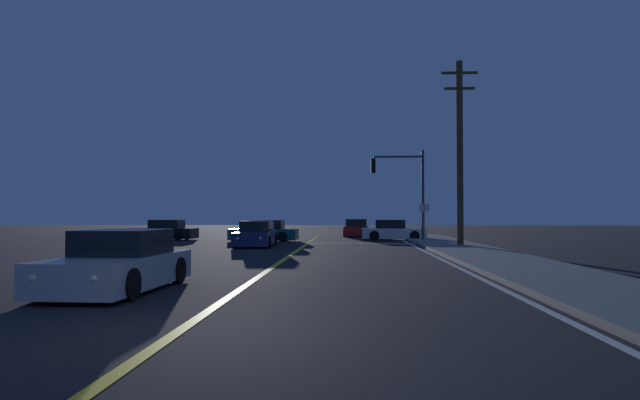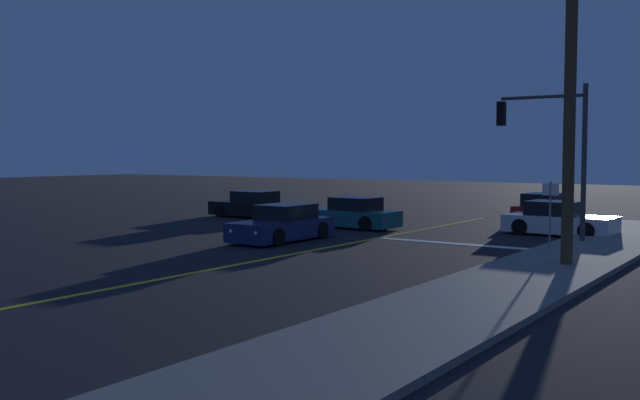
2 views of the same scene
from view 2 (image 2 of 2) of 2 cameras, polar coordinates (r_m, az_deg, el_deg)
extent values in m
cube|color=slate|center=(14.09, 8.98, -9.13)|extent=(3.20, 46.08, 0.15)
cube|color=gold|center=(18.73, -12.98, -6.22)|extent=(0.20, 43.52, 0.01)
cube|color=silver|center=(14.98, 2.52, -8.60)|extent=(0.16, 43.52, 0.01)
cube|color=silver|center=(26.16, 10.53, -3.41)|extent=(6.13, 0.50, 0.01)
cube|color=silver|center=(29.97, 18.48, -1.81)|extent=(4.25, 2.02, 0.68)
cube|color=black|center=(30.00, 18.05, -0.65)|extent=(1.99, 1.67, 0.60)
cylinder|color=black|center=(30.42, 21.31, -2.02)|extent=(0.65, 0.25, 0.64)
cylinder|color=black|center=(28.77, 20.37, -2.31)|extent=(0.65, 0.25, 0.64)
cylinder|color=black|center=(31.22, 16.74, -1.79)|extent=(0.65, 0.25, 0.64)
cylinder|color=black|center=(29.62, 15.57, -2.06)|extent=(0.65, 0.25, 0.64)
sphere|color=#FFF4CC|center=(29.93, 22.52, -1.76)|extent=(0.18, 0.18, 0.18)
sphere|color=#FFF4CC|center=(28.83, 21.94, -1.94)|extent=(0.18, 0.18, 0.18)
sphere|color=red|center=(31.20, 15.28, -1.40)|extent=(0.14, 0.14, 0.14)
sphere|color=red|center=(30.14, 14.46, -1.56)|extent=(0.14, 0.14, 0.14)
cube|color=#195960|center=(31.31, 2.45, -1.41)|extent=(4.30, 1.87, 0.68)
cube|color=black|center=(31.12, 2.84, -0.33)|extent=(2.00, 1.54, 0.60)
cylinder|color=black|center=(31.44, -0.35, -1.60)|extent=(0.65, 0.24, 0.64)
cylinder|color=black|center=(32.72, 1.34, -1.40)|extent=(0.65, 0.24, 0.64)
cylinder|color=black|center=(29.93, 3.66, -1.87)|extent=(0.65, 0.24, 0.64)
cylinder|color=black|center=(31.27, 5.26, -1.65)|extent=(0.65, 0.24, 0.64)
sphere|color=#FFF4CC|center=(32.08, -1.12, -1.14)|extent=(0.18, 0.18, 0.18)
sphere|color=#FFF4CC|center=(32.93, 0.01, -1.02)|extent=(0.18, 0.18, 0.18)
sphere|color=red|center=(29.73, 5.17, -1.53)|extent=(0.14, 0.14, 0.14)
sphere|color=red|center=(30.64, 6.21, -1.38)|extent=(0.14, 0.14, 0.14)
cube|color=navy|center=(26.56, -3.04, -2.31)|extent=(1.87, 4.50, 0.68)
cube|color=black|center=(26.72, -2.70, -0.98)|extent=(1.58, 2.08, 0.60)
cylinder|color=black|center=(24.98, -3.41, -2.96)|extent=(0.23, 0.64, 0.64)
cylinder|color=black|center=(26.01, -6.35, -2.71)|extent=(0.23, 0.64, 0.64)
cylinder|color=black|center=(27.22, 0.11, -2.41)|extent=(0.23, 0.64, 0.64)
cylinder|color=black|center=(28.18, -2.72, -2.21)|extent=(0.23, 0.64, 0.64)
sphere|color=#FFF4CC|center=(24.51, -5.05, -2.62)|extent=(0.18, 0.18, 0.18)
sphere|color=#FFF4CC|center=(25.21, -7.02, -2.46)|extent=(0.18, 0.18, 0.18)
sphere|color=red|center=(28.02, 0.54, -1.83)|extent=(0.14, 0.14, 0.14)
sphere|color=red|center=(28.64, -1.32, -1.71)|extent=(0.14, 0.14, 0.14)
cube|color=black|center=(36.78, -5.47, -0.67)|extent=(4.39, 1.99, 0.68)
cube|color=black|center=(36.57, -5.17, 0.24)|extent=(2.04, 1.66, 0.60)
cylinder|color=black|center=(37.07, -7.92, -0.85)|extent=(0.65, 0.24, 0.64)
cylinder|color=black|center=(38.33, -6.09, -0.69)|extent=(0.65, 0.24, 0.64)
cylinder|color=black|center=(35.25, -4.79, -1.05)|extent=(0.65, 0.24, 0.64)
cylinder|color=black|center=(36.57, -2.99, -0.88)|extent=(0.65, 0.24, 0.64)
sphere|color=#FFF4CC|center=(37.80, -8.43, -0.46)|extent=(0.18, 0.18, 0.18)
sphere|color=#FFF4CC|center=(38.62, -7.23, -0.36)|extent=(0.18, 0.18, 0.18)
sphere|color=red|center=(34.95, -3.52, -0.76)|extent=(0.14, 0.14, 0.14)
sphere|color=red|center=(35.84, -2.33, -0.64)|extent=(0.14, 0.14, 0.14)
cube|color=maroon|center=(36.23, 17.41, -0.89)|extent=(1.95, 4.29, 0.68)
cube|color=black|center=(35.95, 17.30, 0.04)|extent=(1.63, 2.00, 0.60)
cylinder|color=black|center=(37.75, 16.84, -0.89)|extent=(0.24, 0.65, 0.64)
cylinder|color=black|center=(37.22, 19.31, -1.00)|extent=(0.24, 0.65, 0.64)
cylinder|color=black|center=(35.30, 15.41, -1.16)|extent=(0.24, 0.65, 0.64)
cylinder|color=black|center=(34.72, 18.02, -1.29)|extent=(0.24, 0.65, 0.64)
sphere|color=#FFF4CC|center=(38.34, 17.63, -0.53)|extent=(0.18, 0.18, 0.18)
sphere|color=#FFF4CC|center=(38.00, 19.24, -0.60)|extent=(0.18, 0.18, 0.18)
sphere|color=red|center=(34.48, 15.40, -0.94)|extent=(0.14, 0.14, 0.14)
sphere|color=red|center=(34.09, 17.17, -1.02)|extent=(0.14, 0.14, 0.14)
cylinder|color=#38383D|center=(26.86, 20.19, 2.65)|extent=(0.18, 0.18, 5.66)
cylinder|color=#38383D|center=(27.36, 17.20, 7.81)|extent=(3.03, 0.12, 0.12)
cube|color=black|center=(27.82, 14.18, 6.65)|extent=(0.28, 0.28, 0.90)
sphere|color=red|center=(27.84, 14.19, 7.21)|extent=(0.22, 0.22, 0.22)
sphere|color=#4C2D05|center=(27.82, 14.18, 6.65)|extent=(0.22, 0.22, 0.22)
sphere|color=#0A3814|center=(27.81, 14.17, 6.10)|extent=(0.22, 0.22, 0.22)
cylinder|color=#4C3823|center=(21.00, 19.20, 7.72)|extent=(0.32, 0.32, 9.51)
cylinder|color=slate|center=(24.33, 17.77, -1.32)|extent=(0.06, 0.06, 2.31)
cube|color=white|center=(24.27, 17.81, 0.82)|extent=(0.56, 0.13, 0.40)
camera|label=1|loc=(13.77, -89.74, -6.22)|focal=30.70mm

